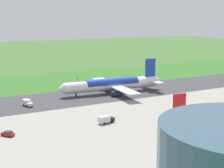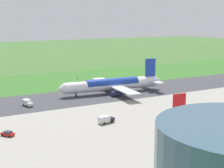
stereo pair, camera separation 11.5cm
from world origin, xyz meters
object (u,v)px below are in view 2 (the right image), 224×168
object	(u,v)px
service_car_followme	(8,134)
traffic_cone_orange	(69,83)
airliner_parked_mid	(221,117)
airliner_main	(113,84)
service_truck_baggage	(27,103)
no_stopping_sign	(77,79)
service_truck_fuel	(106,119)

from	to	relation	value
service_car_followme	traffic_cone_orange	distance (m)	86.56
airliner_parked_mid	traffic_cone_orange	size ratio (longest dim) A/B	81.00
airliner_main	airliner_parked_mid	distance (m)	63.96
service_truck_baggage	traffic_cone_orange	size ratio (longest dim) A/B	11.17
airliner_main	service_truck_baggage	distance (m)	43.39
traffic_cone_orange	no_stopping_sign	bearing A→B (deg)	-152.55
service_truck_baggage	service_truck_fuel	world-z (taller)	same
service_car_followme	traffic_cone_orange	bearing A→B (deg)	-124.40
airliner_parked_mid	service_car_followme	size ratio (longest dim) A/B	10.03
service_truck_fuel	service_truck_baggage	bearing A→B (deg)	-64.78
airliner_parked_mid	no_stopping_sign	size ratio (longest dim) A/B	18.98
service_car_followme	no_stopping_sign	xyz separation A→B (m)	(-55.36, -74.77, 0.56)
service_truck_baggage	service_truck_fuel	size ratio (longest dim) A/B	1.01
service_truck_baggage	service_car_followme	size ratio (longest dim) A/B	1.38
airliner_parked_mid	service_truck_fuel	bearing A→B (deg)	-35.08
airliner_parked_mid	service_truck_fuel	distance (m)	38.81
service_truck_baggage	service_truck_fuel	bearing A→B (deg)	115.22
no_stopping_sign	traffic_cone_orange	xyz separation A→B (m)	(6.45, 3.35, -1.13)
service_truck_baggage	no_stopping_sign	xyz separation A→B (m)	(-40.04, -41.10, 0.00)
no_stopping_sign	traffic_cone_orange	world-z (taller)	no_stopping_sign
airliner_parked_mid	no_stopping_sign	xyz separation A→B (m)	(8.90, -99.96, -2.15)
airliner_main	traffic_cone_orange	distance (m)	34.49
airliner_parked_mid	no_stopping_sign	bearing A→B (deg)	-84.91
airliner_main	traffic_cone_orange	bearing A→B (deg)	-74.01
service_truck_fuel	no_stopping_sign	distance (m)	80.96
service_car_followme	traffic_cone_orange	size ratio (longest dim) A/B	8.08
airliner_parked_mid	service_truck_baggage	xyz separation A→B (m)	(48.94, -58.85, -2.15)
service_truck_baggage	no_stopping_sign	world-z (taller)	service_truck_baggage
service_truck_baggage	airliner_parked_mid	bearing A→B (deg)	129.75
traffic_cone_orange	service_truck_baggage	bearing A→B (deg)	48.35
no_stopping_sign	service_truck_fuel	bearing A→B (deg)	73.64
service_truck_fuel	no_stopping_sign	xyz separation A→B (m)	(-22.81, -77.68, 0.00)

